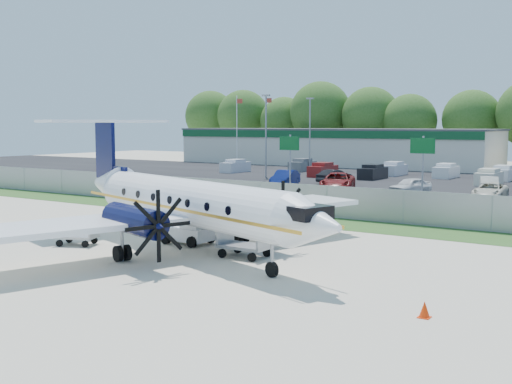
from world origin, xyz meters
The scene contains 26 objects.
ground centered at (0.00, 0.00, 0.00)m, with size 170.00×170.00×0.00m, color beige.
grass_verge centered at (0.00, 12.00, 0.01)m, with size 170.00×4.00×0.02m, color #2D561E.
access_road centered at (0.00, 19.00, 0.01)m, with size 170.00×8.00×0.02m, color black.
parking_lot centered at (0.00, 40.00, 0.01)m, with size 170.00×32.00×0.02m, color black.
perimeter_fence centered at (0.00, 14.00, 1.00)m, with size 120.00×0.06×1.99m.
building_west centered at (-24.00, 61.98, 2.63)m, with size 46.40×12.40×5.24m.
sign_left centered at (-8.00, 22.91, 3.61)m, with size 1.80×0.26×5.00m.
sign_mid centered at (3.00, 22.91, 3.61)m, with size 1.80×0.26×5.00m.
flagpole_west centered at (-35.92, 55.00, 5.64)m, with size 1.06×0.12×10.00m.
flagpole_east centered at (-30.92, 55.00, 5.64)m, with size 1.06×0.12×10.00m.
light_pole_nw centered at (-20.00, 38.00, 5.23)m, with size 0.90×0.35×9.09m.
light_pole_sw centered at (-20.00, 48.00, 5.23)m, with size 0.90×0.35×9.09m.
aircraft centered at (-0.14, 0.52, 2.34)m, with size 19.76×19.27×6.06m.
pushback_tug centered at (-1.39, 2.25, 0.59)m, with size 2.28×1.62×1.23m.
baggage_cart_near centered at (-5.70, -1.05, 0.46)m, with size 2.16×1.78×0.98m.
baggage_cart_far centered at (2.68, 1.08, 0.54)m, with size 2.25×1.39×1.16m.
cone_nose centered at (12.21, -3.17, 0.24)m, with size 0.36×0.36×0.51m.
cone_starboard_wing centered at (-5.01, 9.24, 0.28)m, with size 0.41×0.41×0.59m.
road_car_west centered at (-13.56, 17.70, 0.00)m, with size 1.63×4.04×1.38m, color navy.
parked_car_a centered at (-12.58, 29.82, 0.00)m, with size 1.64×4.70×1.55m, color navy.
parked_car_b centered at (-6.58, 28.79, 0.00)m, with size 2.69×5.83×1.62m, color maroon.
parked_car_c centered at (-0.37, 29.78, 0.00)m, with size 1.67×4.15×1.41m, color silver.
parked_car_d centered at (6.08, 29.87, 0.00)m, with size 2.16×4.69×1.30m, color beige.
parked_car_f centered at (-10.21, 35.40, 0.00)m, with size 1.45×4.15×1.37m, color black.
parked_car_g centered at (4.64, 35.29, 0.00)m, with size 1.45×4.15×1.37m, color beige.
far_parking_rows centered at (0.00, 45.00, 0.00)m, with size 56.00×10.00×1.60m, color gray, non-canonical shape.
Camera 1 is at (18.41, -21.64, 5.79)m, focal length 45.00 mm.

